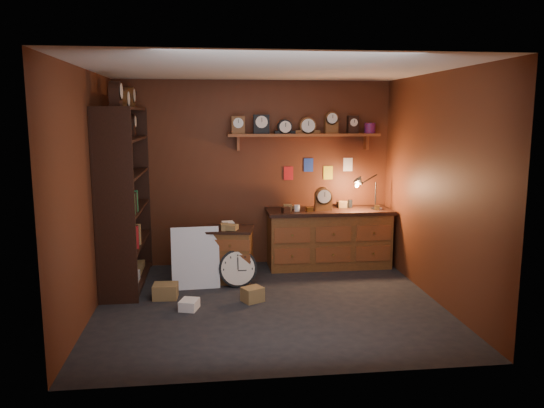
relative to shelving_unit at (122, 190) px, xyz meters
The scene contains 11 objects.
floor 2.40m from the shelving_unit, 28.68° to the right, with size 4.00×4.00×0.00m, color black.
room_shell 2.09m from the shelving_unit, 25.39° to the right, with size 4.02×3.62×2.71m.
shelving_unit is the anchor object (origin of this frame).
workbench 2.99m from the shelving_unit, ahead, with size 1.82×0.66×1.36m.
low_cabinet 1.62m from the shelving_unit, ahead, with size 0.71×0.63×0.81m.
big_round_clock 1.80m from the shelving_unit, 11.29° to the right, with size 0.49×0.16×0.49m.
white_panel 1.58m from the shelving_unit, 16.81° to the right, with size 0.61×0.03×0.81m, color silver.
mini_fridge 1.55m from the shelving_unit, 20.46° to the left, with size 0.56×0.58×0.50m.
floor_box_a 1.45m from the shelving_unit, 48.86° to the right, with size 0.29×0.25×0.18m, color olive.
floor_box_b 1.82m from the shelving_unit, 50.95° to the right, with size 0.19×0.23×0.11m, color white.
floor_box_c 2.17m from the shelving_unit, 28.84° to the right, with size 0.23×0.19×0.17m, color olive.
Camera 1 is at (-0.67, -5.95, 2.20)m, focal length 35.00 mm.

